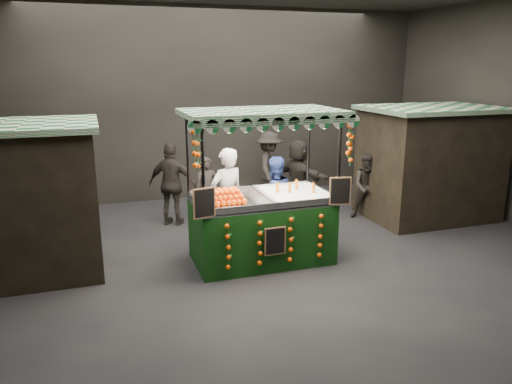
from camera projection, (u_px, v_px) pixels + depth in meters
name	position (u px, v px, depth m)	size (l,w,h in m)	color
ground	(275.00, 262.00, 9.06)	(12.00, 12.00, 0.00)	black
market_hall	(277.00, 73.00, 8.20)	(12.10, 10.10, 5.05)	black
neighbour_stall_left	(11.00, 200.00, 8.29)	(3.00, 2.20, 2.60)	black
neighbour_stall_right	(429.00, 162.00, 11.45)	(3.00, 2.20, 2.60)	black
juice_stall	(263.00, 216.00, 8.91)	(2.86, 1.68, 2.77)	black
vendor_grey	(227.00, 198.00, 9.59)	(0.84, 0.68, 1.99)	gray
vendor_blue	(274.00, 198.00, 10.11)	(0.92, 0.77, 1.73)	navy
shopper_0	(207.00, 190.00, 11.12)	(0.57, 0.38, 1.52)	#2A2322
shopper_1	(368.00, 186.00, 11.43)	(0.92, 0.84, 1.54)	black
shopper_2	(172.00, 184.00, 10.94)	(1.18, 0.94, 1.87)	black
shopper_3	(269.00, 168.00, 12.68)	(1.07, 1.37, 1.87)	black
shopper_4	(45.00, 190.00, 10.90)	(0.84, 0.57, 1.65)	#2E2725
shopper_5	(299.00, 176.00, 11.92)	(1.02, 1.75, 1.79)	black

